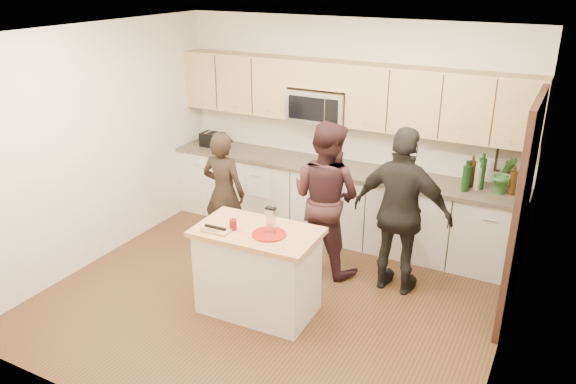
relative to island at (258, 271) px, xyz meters
The scene contains 21 objects.
floor 0.52m from the island, 89.73° to the left, with size 4.50×4.50×0.00m, color #52381C.
room_shell 1.30m from the island, 89.73° to the left, with size 4.52×4.02×2.71m.
back_cabinetry 1.95m from the island, 89.96° to the left, with size 4.50×0.66×0.94m.
upper_cabinetry 2.52m from the island, 89.06° to the left, with size 4.50×0.33×0.75m.
microwave 2.40m from the island, 98.52° to the left, with size 0.76×0.41×0.40m.
doorway 2.61m from the island, 27.51° to the left, with size 0.06×1.25×2.20m.
framed_picture 3.09m from the island, 49.02° to the left, with size 0.30×0.03×0.38m.
dish_towel 2.03m from the island, 118.28° to the left, with size 0.34×0.60×0.48m.
island is the anchor object (origin of this frame).
red_plate 0.48m from the island, 14.66° to the right, with size 0.32×0.32×0.02m, color #9B130E.
box_grater 0.61m from the island, ahead, with size 0.10×0.05×0.25m.
drink_glass 0.55m from the island, 154.22° to the right, with size 0.07×0.07×0.11m, color maroon.
cutting_board 0.59m from the island, 149.62° to the right, with size 0.26×0.19×0.02m, color tan.
tongs 0.62m from the island, 151.37° to the right, with size 0.23×0.03×0.02m, color black.
knife 0.66m from the island, 145.99° to the right, with size 0.19×0.02×0.01m, color silver.
toaster 2.74m from the island, 133.78° to the left, with size 0.31×0.21×0.19m.
bottle_cluster 2.72m from the island, 48.54° to the left, with size 0.55×0.26×0.41m.
orchid 2.87m from the island, 45.49° to the left, with size 0.24×0.19×0.43m, color #36722D.
woman_left 1.44m from the island, 136.94° to the left, with size 0.54×0.36×1.49m, color black.
woman_center 1.21m from the island, 78.40° to the left, with size 0.85×0.66×1.75m, color black.
woman_right 1.59m from the island, 43.46° to the left, with size 1.05×0.44×1.80m, color black.
Camera 1 is at (2.52, -4.42, 3.25)m, focal length 35.00 mm.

